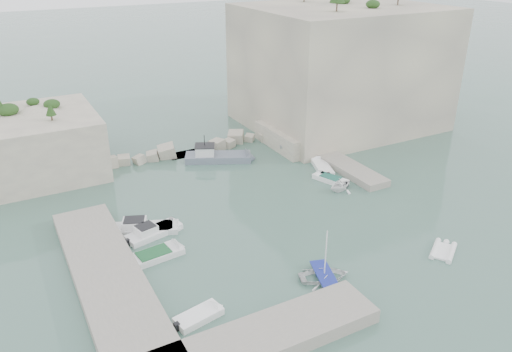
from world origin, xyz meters
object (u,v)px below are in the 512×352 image
rowboat (324,279)px  inflatable_dinghy (443,252)px  work_boat (218,160)px  tender_east_b (330,181)px  motorboat_c (154,258)px  tender_east_c (322,169)px  motorboat_b (154,235)px  tender_east_a (340,190)px  motorboat_e (199,319)px  motorboat_a (145,231)px  tender_east_d (296,153)px

rowboat → inflatable_dinghy: rowboat is taller
work_boat → tender_east_b: bearing=-27.8°
motorboat_c → tender_east_c: (23.77, 8.63, 0.00)m
motorboat_b → work_boat: work_boat is taller
rowboat → tender_east_a: 16.49m
rowboat → tender_east_a: tender_east_a is taller
motorboat_b → rowboat: size_ratio=1.40×
motorboat_e → tender_east_a: size_ratio=1.25×
motorboat_e → tender_east_c: (23.32, 17.68, 0.00)m
motorboat_c → tender_east_a: 22.37m
tender_east_b → tender_east_a: bearing=149.9°
rowboat → tender_east_a: (10.92, 12.36, 0.00)m
motorboat_a → motorboat_b: same height
motorboat_b → motorboat_a: bearing=101.6°
tender_east_d → motorboat_e: bearing=151.6°
rowboat → motorboat_a: bearing=53.8°
motorboat_a → inflatable_dinghy: 27.23m
rowboat → tender_east_b: bearing=-20.5°
motorboat_e → tender_east_b: same height
inflatable_dinghy → tender_east_c: bearing=53.7°
tender_east_c → work_boat: size_ratio=0.58×
tender_east_b → tender_east_d: tender_east_d is taller
tender_east_c → tender_east_a: bearing=-176.5°
motorboat_e → inflatable_dinghy: (22.25, -2.19, 0.00)m
motorboat_a → inflatable_dinghy: (22.01, -16.03, 0.00)m
tender_east_d → tender_east_c: bearing=-163.1°
motorboat_b → tender_east_c: motorboat_b is taller
tender_east_c → work_boat: bearing=69.1°
tender_east_d → work_boat: 10.21m
motorboat_a → motorboat_b: 1.20m
inflatable_dinghy → motorboat_e: bearing=141.2°
tender_east_a → tender_east_d: 11.62m
motorboat_b → inflatable_dinghy: 26.18m
motorboat_b → tender_east_c: bearing=-1.4°
rowboat → work_boat: work_boat is taller
rowboat → tender_east_d: (12.45, 23.87, 0.00)m
motorboat_a → rowboat: motorboat_a is taller
motorboat_b → motorboat_e: bearing=-107.1°
motorboat_a → tender_east_d: bearing=45.4°
motorboat_c → inflatable_dinghy: 25.33m
tender_east_a → work_boat: work_boat is taller
tender_east_a → work_boat: (-8.35, 14.07, 0.00)m
motorboat_a → inflatable_dinghy: bearing=-13.5°
rowboat → motorboat_c: bearing=67.2°
motorboat_a → tender_east_a: bearing=17.7°
inflatable_dinghy → work_boat: work_boat is taller
inflatable_dinghy → tender_east_a: tender_east_a is taller
rowboat → tender_east_d: 26.93m
inflatable_dinghy → tender_east_c: size_ratio=0.69×
tender_east_a → tender_east_d: bearing=-18.3°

